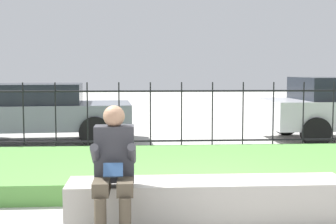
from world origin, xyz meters
The scene contains 6 objects.
ground_plane centered at (0.00, 0.00, 0.00)m, with size 60.00×60.00×0.00m, color #B2AFA8.
stone_bench centered at (0.20, 0.00, 0.20)m, with size 2.89×0.56×0.46m.
person_seated_reader centered at (-0.75, -0.31, 0.69)m, with size 0.42×0.73×1.26m.
grass_berm centered at (0.00, 2.13, 0.13)m, with size 10.12×2.87×0.25m.
iron_fence centered at (0.00, 3.92, 0.72)m, with size 8.12×0.03×1.37m.
car_parked_left centered at (-2.78, 5.68, 0.71)m, with size 4.18×2.14×1.30m.
Camera 1 is at (-0.52, -4.72, 1.60)m, focal length 50.00 mm.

